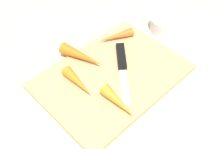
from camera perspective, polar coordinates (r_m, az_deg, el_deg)
The scene contains 8 objects.
ground_plane at distance 0.69m, azimuth 0.00°, elevation -0.66°, with size 1.40×1.40×0.00m, color #C6B793.
cutting_board at distance 0.69m, azimuth 0.00°, elevation -0.33°, with size 0.36×0.26×0.01m, color tan.
knife at distance 0.71m, azimuth 2.03°, elevation 3.06°, with size 0.15×0.16×0.01m.
carrot_shortest at distance 0.61m, azimuth 1.40°, elevation -5.80°, with size 0.03×0.03×0.10m, color orange.
carrot_short at distance 0.66m, azimuth -7.09°, elevation -1.61°, with size 0.03×0.03×0.10m, color orange.
carrot_longest at distance 0.71m, azimuth -6.27°, elevation 3.83°, with size 0.03×0.03×0.13m, color orange.
carrot_long at distance 0.77m, azimuth 0.77°, elevation 7.96°, with size 0.02×0.02×0.10m, color orange.
small_bowl at distance 0.83m, azimuth 10.92°, elevation 10.31°, with size 0.09×0.09×0.04m, color silver.
Camera 1 is at (0.32, 0.33, 0.52)m, focal length 43.73 mm.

